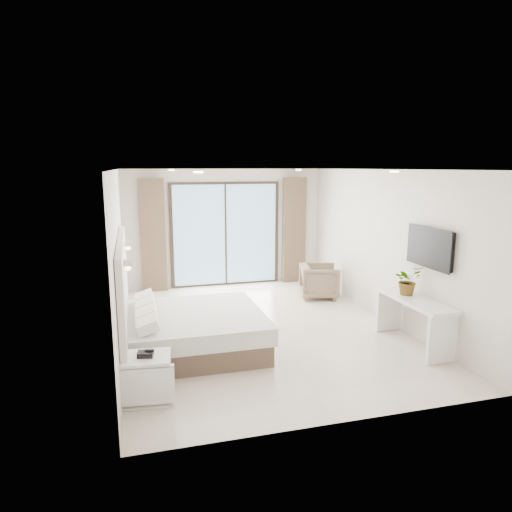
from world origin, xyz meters
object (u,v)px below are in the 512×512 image
Objects in this scene: bed at (192,331)px; armchair at (319,280)px; nightstand at (145,378)px; console_desk at (414,311)px.

armchair is (2.98, 2.13, 0.09)m from bed.
bed is 1.57m from nightstand.
console_desk is at bearing -158.79° from armchair.
bed is at bearing 167.29° from console_desk.
bed is 1.35× the size of console_desk.
bed is 3.18× the size of nightstand.
nightstand is 5.12m from armchair.
console_desk is at bearing 14.70° from nightstand.
bed is 3.66m from armchair.
nightstand is 4.12m from console_desk.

